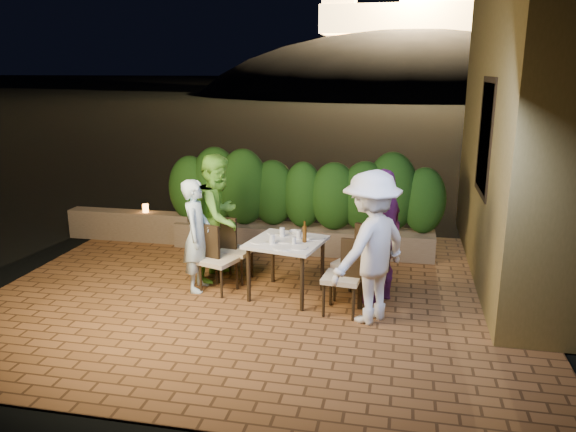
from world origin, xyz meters
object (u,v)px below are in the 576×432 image
(parapet_lamp, at_px, (146,208))
(chair_right_front, at_px, (342,276))
(dining_table, at_px, (286,268))
(chair_right_back, at_px, (356,262))
(diner_blue, at_px, (197,235))
(bowl, at_px, (295,232))
(chair_left_front, at_px, (218,259))
(beer_bottle, at_px, (305,232))
(diner_purple, at_px, (383,237))
(chair_left_back, at_px, (235,250))
(diner_white, at_px, (371,247))
(diner_green, at_px, (219,217))

(parapet_lamp, bearing_deg, chair_right_front, -32.17)
(dining_table, bearing_deg, chair_right_back, 2.50)
(dining_table, height_order, diner_blue, diner_blue)
(bowl, distance_m, chair_left_front, 1.07)
(beer_bottle, bearing_deg, diner_blue, -179.94)
(diner_purple, bearing_deg, dining_table, -68.08)
(chair_left_back, height_order, diner_white, diner_white)
(chair_right_back, distance_m, parapet_lamp, 4.17)
(chair_right_front, height_order, diner_white, diner_white)
(chair_right_front, relative_size, parapet_lamp, 6.77)
(diner_green, relative_size, parapet_lamp, 12.57)
(chair_left_front, height_order, diner_blue, diner_blue)
(chair_right_front, height_order, diner_purple, diner_purple)
(chair_left_front, height_order, parapet_lamp, chair_left_front)
(bowl, height_order, diner_purple, diner_purple)
(beer_bottle, relative_size, diner_blue, 0.18)
(chair_left_back, relative_size, chair_right_back, 0.87)
(bowl, relative_size, parapet_lamp, 1.10)
(dining_table, distance_m, chair_right_back, 0.90)
(diner_green, bearing_deg, beer_bottle, -101.05)
(diner_purple, bearing_deg, diner_green, -81.81)
(dining_table, distance_m, diner_green, 1.27)
(diner_green, bearing_deg, chair_left_front, -153.70)
(diner_blue, distance_m, diner_green, 0.53)
(bowl, bearing_deg, chair_left_front, -158.38)
(bowl, distance_m, chair_left_back, 0.91)
(chair_right_back, xyz_separation_m, diner_purple, (0.32, 0.04, 0.34))
(parapet_lamp, bearing_deg, chair_left_front, -44.76)
(diner_purple, bearing_deg, bowl, -84.22)
(chair_left_front, xyz_separation_m, diner_white, (2.00, -0.47, 0.45))
(diner_purple, distance_m, parapet_lamp, 4.45)
(beer_bottle, distance_m, diner_blue, 1.45)
(chair_left_back, relative_size, diner_blue, 0.60)
(bowl, distance_m, chair_right_front, 1.06)
(diner_purple, bearing_deg, chair_left_back, -80.90)
(chair_right_front, distance_m, diner_blue, 2.02)
(chair_right_back, bearing_deg, beer_bottle, 29.76)
(beer_bottle, bearing_deg, diner_green, 159.35)
(diner_blue, relative_size, diner_white, 0.84)
(bowl, distance_m, diner_white, 1.36)
(beer_bottle, relative_size, chair_left_front, 0.31)
(beer_bottle, relative_size, parapet_lamp, 1.96)
(chair_right_back, relative_size, parapet_lamp, 7.32)
(dining_table, distance_m, diner_blue, 1.26)
(bowl, xyz_separation_m, diner_green, (-1.10, 0.14, 0.11))
(chair_left_back, xyz_separation_m, diner_white, (1.90, -0.91, 0.45))
(bowl, relative_size, chair_left_back, 0.17)
(diner_purple, bearing_deg, chair_left_front, -68.61)
(diner_blue, bearing_deg, diner_white, -107.93)
(dining_table, relative_size, diner_purple, 0.51)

